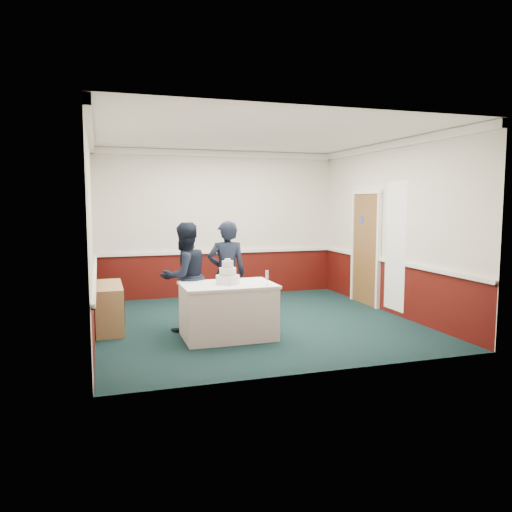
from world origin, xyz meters
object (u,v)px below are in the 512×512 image
object	(u,v)px
cake_table	(228,310)
champagne_flute	(267,275)
person_woman	(227,273)
person_man	(185,277)
wedding_cake	(228,276)
cake_knife	(229,286)
sideboard	(109,307)

from	to	relation	value
cake_table	champagne_flute	xyz separation A→B (m)	(0.50, -0.28, 0.53)
cake_table	person_woman	world-z (taller)	person_woman
champagne_flute	person_man	xyz separation A→B (m)	(-1.02, 0.88, -0.10)
wedding_cake	person_woman	xyz separation A→B (m)	(0.17, 0.73, -0.07)
cake_table	wedding_cake	bearing A→B (deg)	90.00
cake_table	cake_knife	xyz separation A→B (m)	(-0.03, -0.20, 0.39)
sideboard	champagne_flute	world-z (taller)	champagne_flute
cake_knife	champagne_flute	xyz separation A→B (m)	(0.53, -0.08, 0.14)
sideboard	person_woman	size ratio (longest dim) A/B	0.72
cake_knife	wedding_cake	bearing A→B (deg)	90.40
wedding_cake	person_woman	distance (m)	0.75
person_man	person_woman	size ratio (longest dim) A/B	0.99
cake_knife	person_man	world-z (taller)	person_man
cake_knife	person_man	distance (m)	0.94
sideboard	cake_knife	xyz separation A→B (m)	(1.60, -1.19, 0.44)
champagne_flute	person_woman	world-z (taller)	person_woman
wedding_cake	person_man	bearing A→B (deg)	130.84
person_man	person_woman	bearing A→B (deg)	166.19
person_woman	sideboard	bearing A→B (deg)	-2.80
sideboard	wedding_cake	bearing A→B (deg)	-31.26
sideboard	person_woman	world-z (taller)	person_woman
cake_knife	person_man	size ratio (longest dim) A/B	0.13
cake_table	wedding_cake	size ratio (longest dim) A/B	3.63
sideboard	cake_table	distance (m)	1.90
wedding_cake	champagne_flute	size ratio (longest dim) A/B	1.78
cake_knife	person_woman	world-z (taller)	person_woman
wedding_cake	cake_knife	size ratio (longest dim) A/B	1.65
wedding_cake	person_man	xyz separation A→B (m)	(-0.52, 0.60, -0.07)
person_man	person_woman	world-z (taller)	person_woman
sideboard	cake_knife	size ratio (longest dim) A/B	5.45
champagne_flute	person_woman	size ratio (longest dim) A/B	0.12
cake_table	person_man	size ratio (longest dim) A/B	0.80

